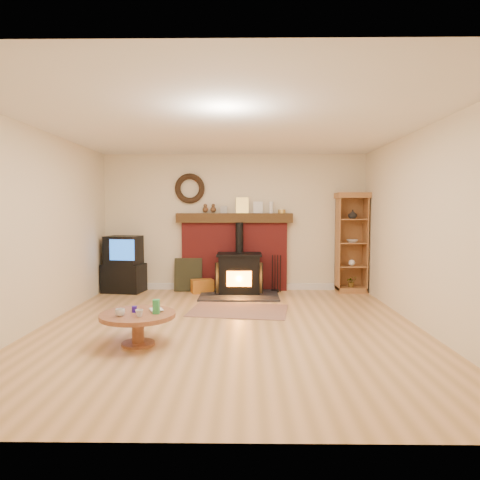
{
  "coord_description": "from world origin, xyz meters",
  "views": [
    {
      "loc": [
        0.21,
        -5.47,
        1.54
      ],
      "look_at": [
        0.13,
        1.0,
        1.09
      ],
      "focal_mm": 32.0,
      "sensor_mm": 36.0,
      "label": 1
    }
  ],
  "objects_px": {
    "curio_cabinet": "(351,242)",
    "coffee_table": "(138,319)",
    "tv_unit": "(124,265)",
    "wood_stove": "(239,274)"
  },
  "relations": [
    {
      "from": "coffee_table",
      "to": "curio_cabinet",
      "type": "bearing_deg",
      "value": 45.36
    },
    {
      "from": "wood_stove",
      "to": "coffee_table",
      "type": "relative_size",
      "value": 1.63
    },
    {
      "from": "wood_stove",
      "to": "tv_unit",
      "type": "distance_m",
      "value": 2.19
    },
    {
      "from": "curio_cabinet",
      "to": "coffee_table",
      "type": "height_order",
      "value": "curio_cabinet"
    },
    {
      "from": "wood_stove",
      "to": "curio_cabinet",
      "type": "height_order",
      "value": "curio_cabinet"
    },
    {
      "from": "wood_stove",
      "to": "tv_unit",
      "type": "height_order",
      "value": "wood_stove"
    },
    {
      "from": "wood_stove",
      "to": "coffee_table",
      "type": "bearing_deg",
      "value": -110.51
    },
    {
      "from": "wood_stove",
      "to": "curio_cabinet",
      "type": "relative_size",
      "value": 0.75
    },
    {
      "from": "curio_cabinet",
      "to": "tv_unit",
      "type": "bearing_deg",
      "value": -178.86
    },
    {
      "from": "tv_unit",
      "to": "curio_cabinet",
      "type": "bearing_deg",
      "value": 1.14
    }
  ]
}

